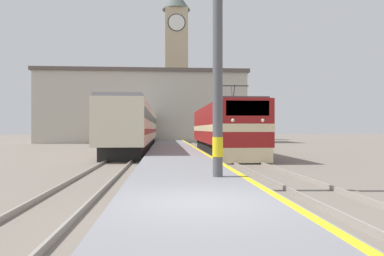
% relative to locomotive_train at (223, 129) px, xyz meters
% --- Properties ---
extents(ground_plane, '(200.00, 200.00, 0.00)m').
position_rel_locomotive_train_xyz_m(ground_plane, '(-3.64, 9.49, -1.91)').
color(ground_plane, '#70665B').
extents(platform, '(3.62, 140.00, 0.45)m').
position_rel_locomotive_train_xyz_m(platform, '(-3.64, 4.49, -1.68)').
color(platform, slate).
rests_on(platform, ground).
extents(rail_track_near, '(2.83, 140.00, 0.16)m').
position_rel_locomotive_train_xyz_m(rail_track_near, '(0.00, 4.49, -1.88)').
color(rail_track_near, '#70665B').
rests_on(rail_track_near, ground).
extents(rail_track_far, '(2.84, 140.00, 0.16)m').
position_rel_locomotive_train_xyz_m(rail_track_far, '(-6.93, 4.49, -1.88)').
color(rail_track_far, '#70665B').
rests_on(rail_track_far, ground).
extents(locomotive_train, '(2.92, 17.17, 4.70)m').
position_rel_locomotive_train_xyz_m(locomotive_train, '(0.00, 0.00, 0.00)').
color(locomotive_train, black).
rests_on(locomotive_train, ground).
extents(passenger_train, '(2.92, 50.40, 3.88)m').
position_rel_locomotive_train_xyz_m(passenger_train, '(-6.93, 17.57, 0.19)').
color(passenger_train, black).
rests_on(passenger_train, ground).
extents(catenary_mast, '(3.09, 0.32, 7.65)m').
position_rel_locomotive_train_xyz_m(catenary_mast, '(-2.68, -16.68, 2.32)').
color(catenary_mast, '#4C4C51').
rests_on(catenary_mast, platform).
extents(clock_tower, '(5.03, 5.03, 27.04)m').
position_rel_locomotive_train_xyz_m(clock_tower, '(-2.21, 39.55, 12.45)').
color(clock_tower, tan).
rests_on(clock_tower, ground).
extents(station_building, '(29.06, 8.95, 10.08)m').
position_rel_locomotive_train_xyz_m(station_building, '(-7.37, 26.15, 3.15)').
color(station_building, '#B7B2A3').
rests_on(station_building, ground).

